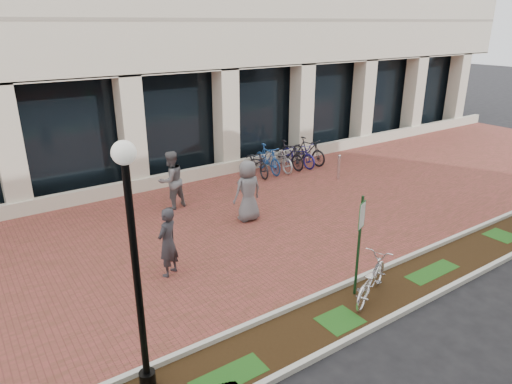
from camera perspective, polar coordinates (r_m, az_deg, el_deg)
ground at (r=14.58m, az=-0.36°, el=-3.45°), size 120.00×120.00×0.00m
brick_plaza at (r=14.58m, az=-0.36°, el=-3.43°), size 40.00×9.00×0.01m
planting_strip at (r=11.15m, az=15.35°, el=-12.36°), size 40.00×1.50×0.01m
curb_plaza_side at (r=11.53m, az=12.53°, el=-10.59°), size 40.00×0.12×0.12m
curb_street_side at (r=10.75m, az=18.47°, el=-13.73°), size 40.00×0.12×0.12m
parking_sign at (r=10.31m, az=12.90°, el=-5.11°), size 0.34×0.07×2.44m
lamppost at (r=7.36m, az=-14.88°, el=-8.26°), size 0.36×0.36×4.37m
locked_bicycle at (r=10.80m, az=14.18°, el=-10.43°), size 1.93×1.34×0.96m
pedestrian_left at (r=11.36m, az=-10.98°, el=-6.20°), size 0.77×0.70×1.77m
pedestrian_mid at (r=15.40m, az=-10.56°, el=1.46°), size 1.10×0.95×1.98m
pedestrian_right at (r=14.20m, az=-1.02°, el=0.14°), size 0.98×0.66×1.96m
bollard at (r=18.39m, az=10.31°, el=3.09°), size 0.12×0.12×1.03m
bike_rack_cluster at (r=19.44m, az=3.40°, el=4.43°), size 3.63×2.08×1.17m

